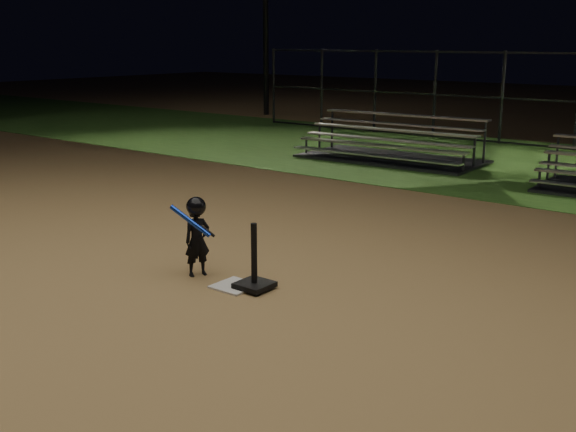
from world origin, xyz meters
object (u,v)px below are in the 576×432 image
object	(u,v)px
batting_tee	(254,276)
child_batter	(197,234)
home_plate	(235,286)
bleacher_left	(390,151)

from	to	relation	value
batting_tee	child_batter	world-z (taller)	child_batter
home_plate	child_batter	size ratio (longest dim) A/B	0.46
home_plate	bleacher_left	bearing A→B (deg)	108.82
home_plate	child_batter	distance (m)	0.81
child_batter	bleacher_left	world-z (taller)	bleacher_left
batting_tee	child_batter	xyz separation A→B (m)	(-0.87, -0.04, 0.36)
home_plate	bleacher_left	world-z (taller)	bleacher_left
child_batter	home_plate	bearing A→B (deg)	-70.59
batting_tee	child_batter	distance (m)	0.94
child_batter	bleacher_left	size ratio (longest dim) A/B	0.23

